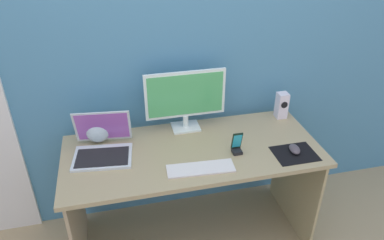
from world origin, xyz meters
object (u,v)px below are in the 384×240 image
at_px(fishbowl, 98,130).
at_px(keyboard_external, 201,168).
at_px(phone_in_dock, 237,146).
at_px(speaker_right, 282,105).
at_px(mouse, 295,149).
at_px(monitor, 185,98).
at_px(laptop, 103,147).

height_order(fishbowl, keyboard_external, fishbowl).
relative_size(fishbowl, phone_in_dock, 1.13).
height_order(speaker_right, phone_in_dock, speaker_right).
bearing_deg(speaker_right, mouse, -103.61).
distance_m(monitor, speaker_right, 0.69).
bearing_deg(phone_in_dock, laptop, 167.61).
distance_m(speaker_right, laptop, 1.22).
relative_size(laptop, keyboard_external, 0.97).
xyz_separation_m(speaker_right, fishbowl, (-1.23, -0.01, -0.02)).
relative_size(laptop, fishbowl, 2.36).
xyz_separation_m(laptop, phone_in_dock, (0.77, -0.17, -0.00)).
height_order(speaker_right, keyboard_external, speaker_right).
relative_size(monitor, phone_in_dock, 3.75).
height_order(monitor, speaker_right, monitor).
bearing_deg(phone_in_dock, mouse, -12.81).
height_order(speaker_right, fishbowl, speaker_right).
xyz_separation_m(fishbowl, keyboard_external, (0.55, -0.43, -0.07)).
bearing_deg(laptop, speaker_right, 7.56).
bearing_deg(speaker_right, laptop, -172.44).
bearing_deg(fishbowl, mouse, -19.38).
distance_m(speaker_right, fishbowl, 1.23).
height_order(keyboard_external, phone_in_dock, phone_in_dock).
xyz_separation_m(monitor, fishbowl, (-0.56, -0.02, -0.15)).
relative_size(monitor, speaker_right, 2.84).
bearing_deg(fishbowl, monitor, 1.71).
relative_size(monitor, mouse, 5.17).
bearing_deg(mouse, monitor, 152.01).
bearing_deg(monitor, fishbowl, -178.29).
xyz_separation_m(fishbowl, phone_in_dock, (0.80, -0.32, -0.03)).
bearing_deg(keyboard_external, mouse, 6.88).
xyz_separation_m(monitor, speaker_right, (0.67, -0.01, -0.13)).
relative_size(keyboard_external, phone_in_dock, 2.76).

